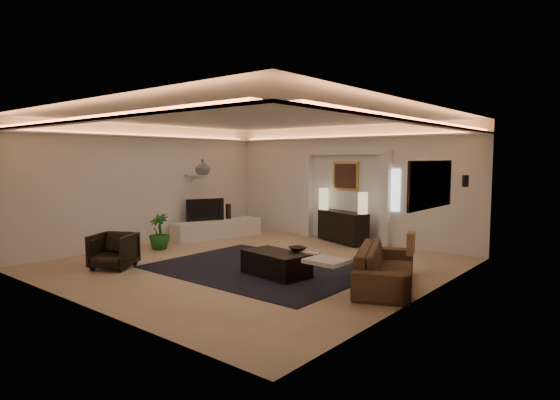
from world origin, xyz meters
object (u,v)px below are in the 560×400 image
Objects in this scene: console at (343,227)px; armchair at (114,251)px; sofa at (386,267)px; coffee_table at (276,264)px.

armchair is (-1.92, -5.13, -0.06)m from console.
coffee_table is (-1.82, -0.65, -0.12)m from sofa.
armchair is (-4.58, -2.20, 0.02)m from sofa.
armchair is at bearing 92.62° from sofa.
sofa is at bearing 27.94° from coffee_table.
console reaches higher than armchair.
sofa is at bearing -2.71° from armchair.
coffee_table is at bearing -55.96° from console.
coffee_table is 3.17m from armchair.
sofa is 1.80× the size of coffee_table.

